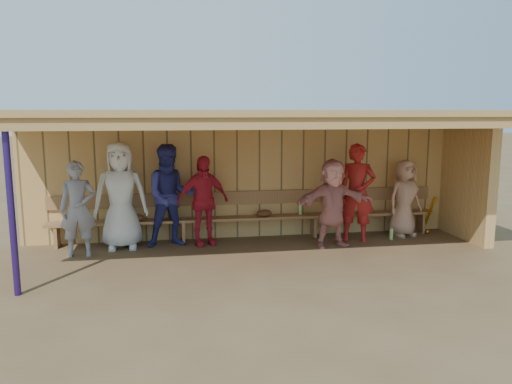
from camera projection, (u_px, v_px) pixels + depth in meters
ground at (259, 254)px, 8.77m from camera, size 90.00×90.00×0.00m
player_a at (78, 209)px, 8.53m from camera, size 0.63×0.44×1.66m
player_b at (121, 196)px, 9.01m from camera, size 0.98×0.67×1.95m
player_c at (171, 196)px, 9.16m from camera, size 1.00×0.82×1.89m
player_d at (203, 201)px, 9.27m from camera, size 1.06×0.67×1.68m
player_f at (332, 203)px, 9.14m from camera, size 1.57×0.69×1.64m
player_g at (357, 193)px, 9.53m from camera, size 0.79×0.65×1.88m
player_h at (404, 198)px, 9.94m from camera, size 0.86×0.68×1.54m
dugout_structure at (274, 154)px, 9.23m from camera, size 8.80×3.20×2.50m
bench at (249, 212)px, 9.77m from camera, size 7.60×0.34×0.93m
dugout_equipment at (221, 216)px, 9.56m from camera, size 6.28×0.62×0.80m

